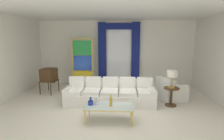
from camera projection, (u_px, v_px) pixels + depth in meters
The scene contains 16 objects.
ground_plane at pixel (111, 108), 5.41m from camera, with size 16.00×16.00×0.00m, color silver.
wall_rear at pixel (115, 53), 8.17m from camera, with size 8.00×0.12×3.00m, color white.
wall_left at pixel (7, 58), 5.99m from camera, with size 0.12×7.00×3.00m, color white.
ceiling_slab at pixel (112, 12), 5.69m from camera, with size 8.00×7.60×0.04m, color white.
curtained_window at pixel (119, 48), 7.95m from camera, with size 2.00×0.17×2.70m.
couch_white_long at pixel (110, 94), 5.79m from camera, with size 2.92×0.93×0.86m.
coffee_table at pixel (109, 107), 4.50m from camera, with size 1.25×0.61×0.41m.
bottle_blue_decanter at pixel (111, 101), 4.43m from camera, with size 0.07×0.07×0.31m.
bottle_crystal_tall at pixel (91, 102), 4.53m from camera, with size 0.14×0.14×0.22m.
bottle_amber_squat at pixel (97, 102), 4.58m from camera, with size 0.11×0.11×0.20m.
vintage_tv at pixel (49, 75), 6.84m from camera, with size 0.62×0.67×1.35m.
armchair_white at pixel (170, 92), 6.15m from camera, with size 1.05×1.04×0.80m.
stained_glass_divider at pixel (83, 64), 7.64m from camera, with size 0.95×0.05×2.20m.
peacock_figurine at pixel (90, 85), 7.33m from camera, with size 0.44×0.60×0.50m.
round_side_table at pixel (171, 95), 5.54m from camera, with size 0.48×0.48×0.59m.
table_lamp_brass at pixel (172, 74), 5.43m from camera, with size 0.32×0.32×0.57m.
Camera 1 is at (0.38, -5.12, 2.07)m, focal length 27.71 mm.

